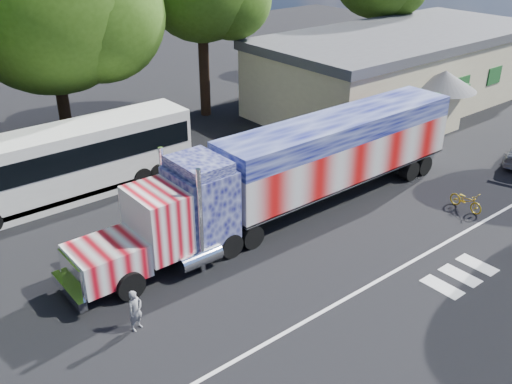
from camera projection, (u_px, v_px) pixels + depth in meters
ground at (302, 258)px, 23.43m from camera, size 100.00×100.00×0.00m
lane_markings at (402, 285)px, 21.77m from camera, size 30.00×2.67×0.01m
semi_truck at (300, 167)px, 26.13m from camera, size 20.86×3.30×4.45m
coach_bus at (73, 161)px, 27.94m from camera, size 12.10×2.82×3.52m
hall_building at (402, 68)px, 41.05m from camera, size 22.40×12.80×5.20m
woman at (135, 310)px, 19.18m from camera, size 0.64×0.51×1.54m
bicycle at (466, 201)px, 27.08m from camera, size 0.75×1.80×0.93m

